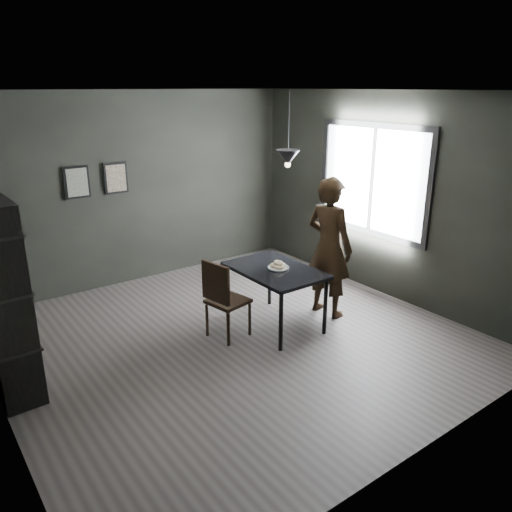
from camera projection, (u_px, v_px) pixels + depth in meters
ground at (235, 338)px, 5.93m from camera, size 5.00×5.00×0.00m
back_wall at (139, 189)px, 7.38m from camera, size 5.00×0.10×2.80m
ceiling at (231, 90)px, 5.02m from camera, size 5.00×5.00×0.02m
window_assembly at (372, 180)px, 6.95m from camera, size 0.04×1.96×1.56m
cafe_table at (275, 275)px, 6.05m from camera, size 0.80×1.20×0.75m
white_plate at (278, 268)px, 6.03m from camera, size 0.23×0.23×0.01m
donut_pile at (278, 265)px, 6.02m from camera, size 0.20×0.20×0.09m
woman at (329, 247)px, 6.31m from camera, size 0.53×0.72×1.81m
wood_chair at (223, 295)px, 5.76m from camera, size 0.49×0.49×0.97m
shelf_unit at (5, 305)px, 4.54m from camera, size 0.38×0.65×1.91m
pendant_lamp at (288, 158)px, 5.82m from camera, size 0.28×0.28×0.86m
framed_print_left at (77, 182)px, 6.78m from camera, size 0.34×0.04×0.44m
framed_print_right at (116, 178)px, 7.09m from camera, size 0.34×0.04×0.44m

